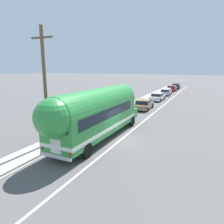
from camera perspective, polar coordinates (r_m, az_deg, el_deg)
The scene contains 10 objects.
ground_plane at distance 16.63m, azimuth 2.15°, elevation -7.93°, with size 300.00×300.00×0.00m, color #565454.
lane_markings at distance 28.07m, azimuth 8.67°, elevation 0.36°, with size 3.66×80.00×0.01m.
sidewalk_slab at distance 27.15m, azimuth 1.76°, elevation 0.25°, with size 1.83×90.00×0.15m, color #ADA89E.
utility_pole at distance 15.37m, azimuth -18.04°, elevation 6.75°, with size 1.80×0.24×8.50m.
painted_bus at distance 16.15m, azimuth -4.57°, elevation -0.06°, with size 2.75×12.72×4.12m.
car_lead at distance 28.89m, azimuth 8.73°, elevation 2.18°, with size 2.11×4.47×1.37m.
car_second at distance 37.09m, azimuth 12.47°, elevation 4.27°, with size 2.00×4.59×1.37m.
car_third at distance 44.92m, azimuth 14.77°, elevation 5.59°, with size 2.05×4.88×1.37m.
car_fourth at distance 52.83m, azimuth 16.30°, elevation 6.45°, with size 2.00×4.53×1.37m.
car_fifth at distance 58.82m, azimuth 17.30°, elevation 6.94°, with size 2.03×4.67×1.37m.
Camera 1 is at (6.05, -14.38, 5.76)m, focal length 33.02 mm.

